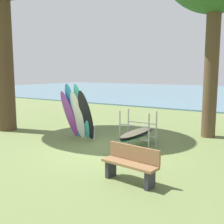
# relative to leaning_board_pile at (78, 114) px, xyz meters

# --- Properties ---
(ground_plane) EXTENTS (80.00, 80.00, 0.00)m
(ground_plane) POSITION_rel_leaning_board_pile_xyz_m (1.41, -0.48, -1.00)
(ground_plane) COLOR olive
(leaning_board_pile) EXTENTS (1.45, 0.81, 2.16)m
(leaning_board_pile) POSITION_rel_leaning_board_pile_xyz_m (0.00, 0.00, 0.00)
(leaning_board_pile) COLOR purple
(leaning_board_pile) RESTS_ON ground
(board_storage_rack) EXTENTS (1.15, 2.13, 1.25)m
(board_storage_rack) POSITION_rel_leaning_board_pile_xyz_m (2.38, 0.33, -0.53)
(board_storage_rack) COLOR #9EA0A5
(board_storage_rack) RESTS_ON ground
(park_bench) EXTENTS (1.44, 0.56, 0.85)m
(park_bench) POSITION_rel_leaning_board_pile_xyz_m (3.69, -2.48, -0.55)
(park_bench) COLOR #2D2D33
(park_bench) RESTS_ON ground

